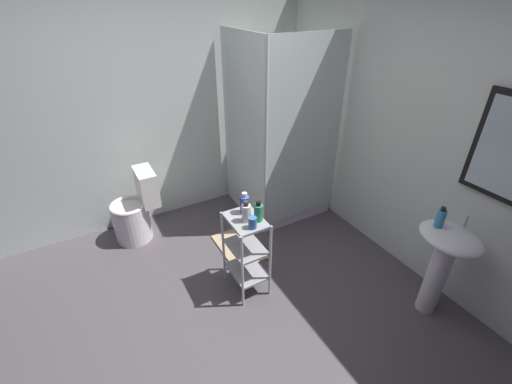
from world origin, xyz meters
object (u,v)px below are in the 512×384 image
object	(u,v)px
pedestal_sink	(444,255)
rinse_cup	(253,223)
storage_cart	(246,248)
toilet	(136,212)
shower_stall	(275,175)
lotion_bottle_white	(246,213)
bath_mat	(240,246)
hand_soap_bottle	(441,218)
body_wash_bottle_green	(258,212)
shampoo_bottle_blue	(245,204)

from	to	relation	value
pedestal_sink	rinse_cup	bearing A→B (deg)	-124.64
pedestal_sink	storage_cart	distance (m)	1.53
toilet	pedestal_sink	bearing A→B (deg)	40.90
shower_stall	lotion_bottle_white	world-z (taller)	shower_stall
lotion_bottle_white	bath_mat	world-z (taller)	lotion_bottle_white
hand_soap_bottle	rinse_cup	bearing A→B (deg)	-122.29
pedestal_sink	storage_cart	xyz separation A→B (m)	(-0.95, -1.19, -0.14)
pedestal_sink	rinse_cup	size ratio (longest dim) A/B	8.64
storage_cart	bath_mat	bearing A→B (deg)	159.50
body_wash_bottle_green	hand_soap_bottle	bearing A→B (deg)	53.55
pedestal_sink	body_wash_bottle_green	bearing A→B (deg)	-128.61
hand_soap_bottle	bath_mat	world-z (taller)	hand_soap_bottle
toilet	body_wash_bottle_green	size ratio (longest dim) A/B	4.21
toilet	rinse_cup	xyz separation A→B (m)	(1.33, 0.67, 0.47)
lotion_bottle_white	toilet	bearing A→B (deg)	-151.36
bath_mat	rinse_cup	bearing A→B (deg)	-17.01
shower_stall	rinse_cup	size ratio (longest dim) A/B	21.34
pedestal_sink	toilet	size ratio (longest dim) A/B	1.07
storage_cart	shampoo_bottle_blue	xyz separation A→B (m)	(-0.09, 0.04, 0.38)
hand_soap_bottle	rinse_cup	xyz separation A→B (m)	(-0.73, -1.16, -0.09)
shower_stall	hand_soap_bottle	xyz separation A→B (m)	(1.79, 0.27, 0.42)
body_wash_bottle_green	shampoo_bottle_blue	xyz separation A→B (m)	(-0.15, -0.04, 0.00)
shower_stall	bath_mat	distance (m)	0.94
lotion_bottle_white	shampoo_bottle_blue	world-z (taller)	shampoo_bottle_blue
toilet	lotion_bottle_white	size ratio (longest dim) A/B	4.19
storage_cart	rinse_cup	xyz separation A→B (m)	(0.13, -0.00, 0.35)
hand_soap_bottle	rinse_cup	world-z (taller)	hand_soap_bottle
hand_soap_bottle	lotion_bottle_white	size ratio (longest dim) A/B	0.89
toilet	hand_soap_bottle	xyz separation A→B (m)	(2.06, 1.83, 0.57)
rinse_cup	hand_soap_bottle	bearing A→B (deg)	57.71
shower_stall	rinse_cup	distance (m)	1.42
bath_mat	shampoo_bottle_blue	bearing A→B (deg)	-19.61
rinse_cup	bath_mat	world-z (taller)	rinse_cup
body_wash_bottle_green	lotion_bottle_white	bearing A→B (deg)	-116.50
pedestal_sink	hand_soap_bottle	size ratio (longest dim) A/B	5.00
toilet	shampoo_bottle_blue	distance (m)	1.42
toilet	body_wash_bottle_green	xyz separation A→B (m)	(1.26, 0.75, 0.50)
lotion_bottle_white	rinse_cup	xyz separation A→B (m)	(0.10, -0.00, -0.03)
storage_cart	hand_soap_bottle	world-z (taller)	hand_soap_bottle
shower_stall	lotion_bottle_white	xyz separation A→B (m)	(0.96, -0.88, 0.35)
hand_soap_bottle	rinse_cup	distance (m)	1.37
body_wash_bottle_green	rinse_cup	xyz separation A→B (m)	(0.06, -0.09, -0.03)
shower_stall	body_wash_bottle_green	size ratio (longest dim) A/B	11.07
shampoo_bottle_blue	bath_mat	size ratio (longest dim) A/B	0.31
rinse_cup	body_wash_bottle_green	bearing A→B (deg)	125.59
shampoo_bottle_blue	rinse_cup	size ratio (longest dim) A/B	1.99
shower_stall	bath_mat	xyz separation A→B (m)	(0.44, -0.69, -0.45)
body_wash_bottle_green	pedestal_sink	bearing A→B (deg)	51.39
pedestal_sink	shampoo_bottle_blue	world-z (taller)	shampoo_bottle_blue
toilet	shower_stall	bearing A→B (deg)	80.35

